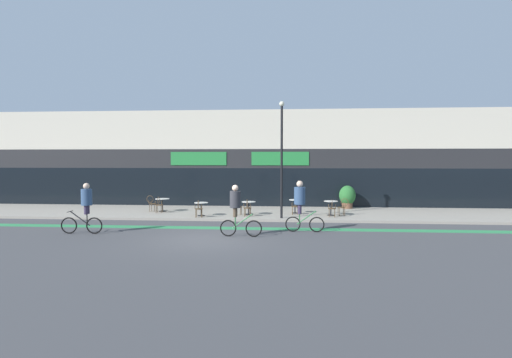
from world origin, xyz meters
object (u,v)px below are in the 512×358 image
(cyclist_2, at_px, (237,207))
(cyclist_1, at_px, (85,204))
(cafe_chair_4_near, at_px, (332,207))
(cafe_chair_0_side, at_px, (152,202))
(cafe_chair_0_near, at_px, (159,204))
(lamp_post, at_px, (282,152))
(bistro_table_2, at_px, (249,205))
(bistro_table_3, at_px, (295,204))
(cafe_chair_2_side, at_px, (237,205))
(cafe_chair_4_side, at_px, (343,206))
(cyclist_0, at_px, (301,201))
(cafe_chair_2_near, at_px, (247,207))
(bistro_table_1, at_px, (201,206))
(cafe_chair_1_near, at_px, (199,207))
(bistro_table_4, at_px, (331,205))
(bistro_table_0, at_px, (162,202))
(cafe_chair_3_near, at_px, (295,205))
(planter_pot, at_px, (347,196))

(cyclist_2, bearing_deg, cyclist_1, -179.95)
(cafe_chair_4_near, bearing_deg, cafe_chair_0_side, 87.14)
(cafe_chair_0_near, distance_m, lamp_post, 7.46)
(bistro_table_2, height_order, bistro_table_3, bistro_table_3)
(cafe_chair_2_side, distance_m, cafe_chair_4_side, 5.60)
(bistro_table_2, distance_m, lamp_post, 3.49)
(cafe_chair_2_side, relative_size, cyclist_0, 0.41)
(bistro_table_3, height_order, cafe_chair_4_side, cafe_chair_4_side)
(cafe_chair_0_side, relative_size, cafe_chair_2_near, 1.00)
(cafe_chair_0_side, bearing_deg, bistro_table_3, 2.43)
(bistro_table_1, bearing_deg, cafe_chair_1_near, -89.42)
(bistro_table_1, height_order, cafe_chair_2_near, cafe_chair_2_near)
(bistro_table_4, distance_m, cafe_chair_0_side, 10.02)
(cyclist_1, bearing_deg, bistro_table_4, -155.96)
(cafe_chair_1_near, height_order, cyclist_0, cyclist_0)
(lamp_post, distance_m, cyclist_0, 3.84)
(bistro_table_3, relative_size, cyclist_0, 0.34)
(bistro_table_0, distance_m, cafe_chair_4_side, 10.01)
(bistro_table_4, relative_size, cafe_chair_3_near, 0.85)
(bistro_table_0, relative_size, cafe_chair_0_near, 0.87)
(bistro_table_3, bearing_deg, bistro_table_1, -163.84)
(cafe_chair_3_near, distance_m, cyclist_0, 4.39)
(bistro_table_1, xyz_separation_m, bistro_table_2, (2.44, 0.57, 0.01))
(lamp_post, bearing_deg, cafe_chair_2_side, 156.54)
(bistro_table_2, bearing_deg, cafe_chair_0_near, 176.13)
(cafe_chair_4_near, distance_m, lamp_post, 3.86)
(bistro_table_4, height_order, cafe_chair_3_near, cafe_chair_3_near)
(cafe_chair_4_near, bearing_deg, cafe_chair_0_near, 90.40)
(bistro_table_1, xyz_separation_m, cafe_chair_4_side, (7.41, 0.74, 0.01))
(cafe_chair_0_near, bearing_deg, cyclist_1, 165.30)
(cafe_chair_1_near, relative_size, cafe_chair_3_near, 1.00)
(bistro_table_1, xyz_separation_m, cafe_chair_2_near, (2.44, -0.06, 0.01))
(bistro_table_1, relative_size, cafe_chair_4_near, 0.79)
(cafe_chair_4_side, height_order, planter_pot, planter_pot)
(cafe_chair_1_near, bearing_deg, cafe_chair_2_side, -61.29)
(bistro_table_0, height_order, cafe_chair_2_side, cafe_chair_2_side)
(cafe_chair_0_side, distance_m, cafe_chair_4_near, 10.08)
(cafe_chair_0_side, bearing_deg, cafe_chair_1_near, -30.78)
(bistro_table_3, distance_m, cafe_chair_4_near, 2.28)
(bistro_table_1, xyz_separation_m, cyclist_1, (-3.82, -4.69, 0.59))
(bistro_table_1, relative_size, cafe_chair_4_side, 0.79)
(bistro_table_0, distance_m, cafe_chair_2_side, 4.49)
(cafe_chair_1_near, bearing_deg, cafe_chair_0_side, 51.21)
(cafe_chair_0_near, relative_size, cyclist_0, 0.41)
(cafe_chair_2_side, height_order, cafe_chair_4_near, same)
(bistro_table_3, height_order, cafe_chair_1_near, cafe_chair_1_near)
(bistro_table_3, relative_size, cafe_chair_3_near, 0.83)
(cafe_chair_2_near, bearing_deg, cafe_chair_0_side, 76.62)
(cyclist_0, distance_m, cyclist_1, 8.96)
(bistro_table_0, distance_m, cafe_chair_2_near, 5.25)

